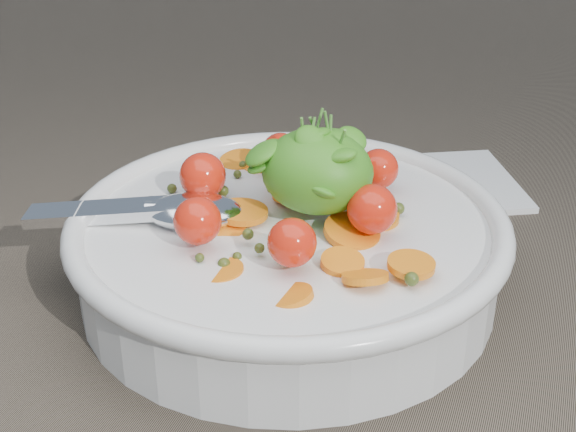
% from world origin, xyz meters
% --- Properties ---
extents(ground, '(6.00, 6.00, 0.00)m').
position_xyz_m(ground, '(0.00, 0.00, 0.00)').
color(ground, brown).
rests_on(ground, ground).
extents(bowl, '(0.33, 0.31, 0.13)m').
position_xyz_m(bowl, '(0.00, 0.01, 0.04)').
color(bowl, white).
rests_on(bowl, ground).
extents(napkin, '(0.19, 0.18, 0.01)m').
position_xyz_m(napkin, '(0.07, 0.22, 0.00)').
color(napkin, white).
rests_on(napkin, ground).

